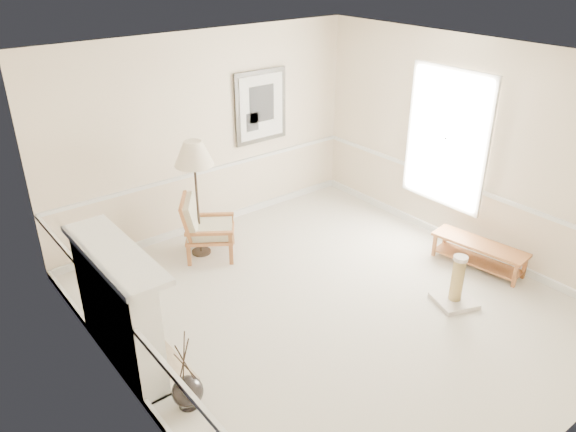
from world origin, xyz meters
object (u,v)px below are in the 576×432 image
object	(u,v)px
floor_lamp	(194,157)
floor_vase	(188,392)
armchair	(203,225)
scratching_post	(456,289)
bench	(479,251)

from	to	relation	value
floor_lamp	floor_vase	bearing A→B (deg)	-122.57
floor_vase	floor_lamp	xyz separation A→B (m)	(1.56, 2.44, 1.28)
armchair	scratching_post	bearing A→B (deg)	-113.84
bench	scratching_post	world-z (taller)	scratching_post
bench	scratching_post	xyz separation A→B (m)	(-0.93, -0.34, -0.04)
scratching_post	bench	bearing A→B (deg)	19.85
scratching_post	armchair	bearing A→B (deg)	121.75
scratching_post	floor_lamp	bearing A→B (deg)	121.38
bench	floor_vase	bearing A→B (deg)	177.64
floor_vase	bench	xyz separation A→B (m)	(4.30, -0.18, 0.08)
floor_vase	floor_lamp	bearing A→B (deg)	57.43
bench	scratching_post	size ratio (longest dim) A/B	2.00
floor_vase	scratching_post	size ratio (longest dim) A/B	1.35
floor_lamp	bench	world-z (taller)	floor_lamp
floor_vase	bench	world-z (taller)	floor_vase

